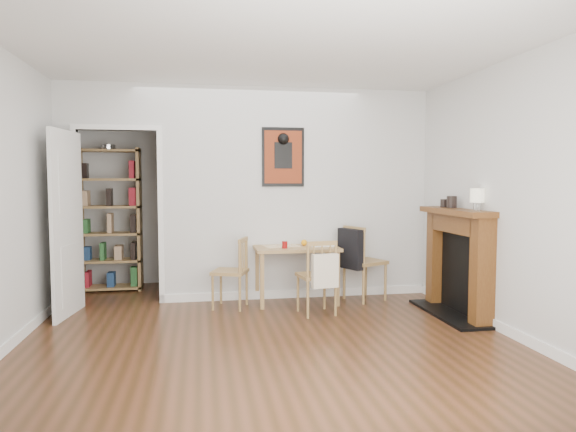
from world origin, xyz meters
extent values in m
plane|color=#4F2B19|center=(0.00, 0.00, 0.00)|extent=(5.20, 5.20, 0.00)
plane|color=#BCBDBA|center=(0.00, 2.60, 1.30)|extent=(4.50, 0.00, 4.50)
plane|color=#BCBDBA|center=(0.00, -2.60, 1.30)|extent=(4.50, 0.00, 4.50)
plane|color=#BCBDBA|center=(-2.25, 0.00, 1.30)|extent=(0.00, 5.20, 5.20)
plane|color=#BCBDBA|center=(2.25, 0.00, 1.30)|extent=(0.00, 5.20, 5.20)
plane|color=silver|center=(0.00, 0.00, 2.60)|extent=(5.20, 5.20, 0.00)
cube|color=#BCBDBA|center=(0.57, 1.40, 1.30)|extent=(3.35, 0.10, 2.60)
cube|color=#BCBDBA|center=(-2.12, 1.40, 1.30)|extent=(0.25, 0.10, 2.60)
cube|color=#BCBDBA|center=(-1.55, 1.40, 2.33)|extent=(0.90, 0.10, 0.55)
cube|color=silver|center=(-2.03, 1.40, 1.02)|extent=(0.06, 0.14, 2.05)
cube|color=silver|center=(-1.07, 1.40, 1.02)|extent=(0.06, 0.14, 2.05)
cube|color=silver|center=(0.57, 1.34, 0.05)|extent=(3.35, 0.02, 0.10)
cube|color=silver|center=(2.24, -0.60, 0.05)|extent=(0.02, 4.00, 0.10)
cube|color=silver|center=(-2.02, 0.93, 1.00)|extent=(0.15, 0.80, 2.00)
cube|color=black|center=(0.40, 1.33, 1.75)|extent=(0.52, 0.02, 0.72)
cube|color=maroon|center=(0.40, 1.32, 1.75)|extent=(0.46, 0.00, 0.64)
cube|color=#997947|center=(0.52, 1.10, 0.66)|extent=(0.99, 0.63, 0.04)
cube|color=#997947|center=(0.08, 0.84, 0.32)|extent=(0.05, 0.05, 0.64)
cube|color=#997947|center=(0.96, 0.84, 0.32)|extent=(0.05, 0.05, 0.64)
cube|color=#997947|center=(0.08, 1.36, 0.32)|extent=(0.05, 0.05, 0.64)
cube|color=#997947|center=(0.96, 1.36, 0.32)|extent=(0.05, 0.05, 0.64)
cube|color=black|center=(1.16, 1.00, 0.65)|extent=(0.25, 0.39, 0.48)
cube|color=beige|center=(0.67, 0.33, 0.52)|extent=(0.29, 0.13, 0.36)
cube|color=#997947|center=(-2.17, 2.20, 0.95)|extent=(0.04, 0.32, 1.90)
cube|color=#997947|center=(-1.41, 2.20, 0.95)|extent=(0.04, 0.32, 1.90)
cube|color=#997947|center=(-1.79, 2.20, 0.04)|extent=(0.80, 0.32, 0.03)
cube|color=#997947|center=(-1.79, 2.20, 0.76)|extent=(0.80, 0.32, 0.03)
cube|color=#997947|center=(-1.79, 2.20, 1.86)|extent=(0.80, 0.32, 0.03)
cube|color=maroon|center=(-1.79, 2.20, 0.95)|extent=(0.70, 0.26, 0.26)
cube|color=brown|center=(2.15, -0.24, 0.55)|extent=(0.20, 0.16, 1.10)
cube|color=brown|center=(2.15, 0.74, 0.55)|extent=(0.20, 0.16, 1.10)
cube|color=brown|center=(2.12, 0.25, 1.13)|extent=(0.30, 1.21, 0.06)
cube|color=brown|center=(2.15, 0.25, 1.00)|extent=(0.20, 0.85, 0.20)
cube|color=black|center=(2.21, 0.25, 0.45)|extent=(0.08, 0.81, 0.88)
cube|color=black|center=(2.09, 0.25, 0.01)|extent=(0.45, 1.25, 0.03)
cylinder|color=maroon|center=(0.36, 0.97, 0.72)|extent=(0.06, 0.06, 0.08)
sphere|color=#FFA40D|center=(0.63, 1.17, 0.71)|extent=(0.07, 0.07, 0.07)
cube|color=#ECE4C2|center=(0.35, 1.17, 0.68)|extent=(0.46, 0.37, 0.00)
cube|color=white|center=(0.84, 1.11, 0.68)|extent=(0.32, 0.25, 0.01)
cylinder|color=silver|center=(2.17, -0.07, 1.20)|extent=(0.07, 0.07, 0.08)
cylinder|color=beige|center=(2.17, -0.07, 1.31)|extent=(0.14, 0.14, 0.14)
cylinder|color=black|center=(2.15, 0.41, 1.23)|extent=(0.11, 0.11, 0.13)
cylinder|color=black|center=(2.12, 0.56, 1.21)|extent=(0.07, 0.07, 0.09)
camera|label=1|loc=(-0.61, -4.88, 1.47)|focal=32.00mm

